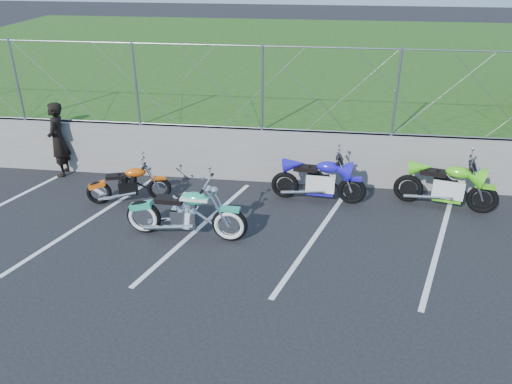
# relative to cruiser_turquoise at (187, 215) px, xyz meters

# --- Properties ---
(ground) EXTENTS (90.00, 90.00, 0.00)m
(ground) POSITION_rel_cruiser_turquoise_xyz_m (0.14, -0.64, -0.49)
(ground) COLOR black
(ground) RESTS_ON ground
(retaining_wall) EXTENTS (30.00, 0.22, 1.30)m
(retaining_wall) POSITION_rel_cruiser_turquoise_xyz_m (0.14, 2.86, 0.16)
(retaining_wall) COLOR slate
(retaining_wall) RESTS_ON ground
(grass_field) EXTENTS (30.00, 20.00, 1.30)m
(grass_field) POSITION_rel_cruiser_turquoise_xyz_m (0.14, 12.86, 0.16)
(grass_field) COLOR #1E4512
(grass_field) RESTS_ON ground
(chain_link_fence) EXTENTS (28.00, 0.03, 2.00)m
(chain_link_fence) POSITION_rel_cruiser_turquoise_xyz_m (0.14, 2.86, 1.81)
(chain_link_fence) COLOR gray
(chain_link_fence) RESTS_ON retaining_wall
(parking_lines) EXTENTS (18.29, 4.31, 0.01)m
(parking_lines) POSITION_rel_cruiser_turquoise_xyz_m (1.34, 0.36, -0.49)
(parking_lines) COLOR silver
(parking_lines) RESTS_ON ground
(cruiser_turquoise) EXTENTS (2.48, 0.78, 1.23)m
(cruiser_turquoise) POSITION_rel_cruiser_turquoise_xyz_m (0.00, 0.00, 0.00)
(cruiser_turquoise) COLOR black
(cruiser_turquoise) RESTS_ON ground
(naked_orange) EXTENTS (1.82, 0.74, 0.94)m
(naked_orange) POSITION_rel_cruiser_turquoise_xyz_m (-1.67, 1.33, -0.09)
(naked_orange) COLOR black
(naked_orange) RESTS_ON ground
(sportbike_green) EXTENTS (2.18, 0.78, 1.14)m
(sportbike_green) POSITION_rel_cruiser_turquoise_xyz_m (5.33, 1.95, -0.00)
(sportbike_green) COLOR black
(sportbike_green) RESTS_ON ground
(sportbike_blue) EXTENTS (2.15, 0.76, 1.11)m
(sportbike_blue) POSITION_rel_cruiser_turquoise_xyz_m (2.56, 1.92, -0.02)
(sportbike_blue) COLOR black
(sportbike_blue) RESTS_ON ground
(person_standing) EXTENTS (0.56, 0.75, 1.87)m
(person_standing) POSITION_rel_cruiser_turquoise_xyz_m (-3.91, 2.56, 0.44)
(person_standing) COLOR black
(person_standing) RESTS_ON ground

